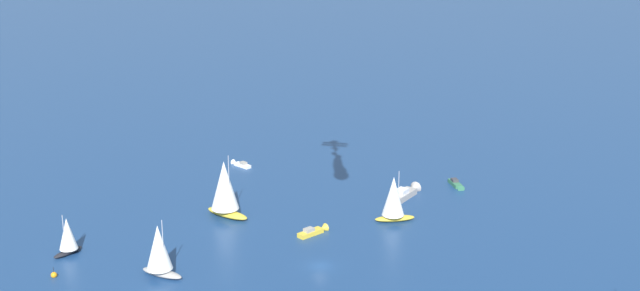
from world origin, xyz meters
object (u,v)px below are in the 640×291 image
(sailboat_far_port, at_px, (225,188))
(marker_buoy, at_px, (54,275))
(motorboat_ahead, at_px, (406,193))
(sailboat_outer_ring_a, at_px, (394,199))
(sailboat_trailing, at_px, (68,236))
(sailboat_near_centre, at_px, (159,250))
(motorboat_outer_ring_b, at_px, (240,164))
(motorboat_inshore, at_px, (314,231))
(motorboat_offshore, at_px, (456,184))

(sailboat_far_port, height_order, marker_buoy, sailboat_far_port)
(motorboat_ahead, height_order, sailboat_outer_ring_a, sailboat_outer_ring_a)
(sailboat_far_port, height_order, sailboat_trailing, sailboat_far_port)
(sailboat_near_centre, xyz_separation_m, motorboat_ahead, (10.51, 62.28, -4.12))
(motorboat_ahead, distance_m, motorboat_outer_ring_b, 45.88)
(sailboat_near_centre, xyz_separation_m, motorboat_outer_ring_b, (-34.53, 53.54, -4.49))
(marker_buoy, bearing_deg, motorboat_ahead, 71.79)
(motorboat_inshore, xyz_separation_m, motorboat_outer_ring_b, (-43.11, 21.28, -0.07))
(sailboat_trailing, bearing_deg, motorboat_inshore, 51.96)
(motorboat_ahead, distance_m, marker_buoy, 78.81)
(sailboat_outer_ring_a, bearing_deg, motorboat_inshore, -117.52)
(sailboat_near_centre, relative_size, sailboat_outer_ring_a, 0.99)
(sailboat_far_port, height_order, motorboat_offshore, sailboat_far_port)
(sailboat_near_centre, relative_size, motorboat_ahead, 0.98)
(motorboat_inshore, relative_size, motorboat_ahead, 0.65)
(motorboat_offshore, height_order, sailboat_outer_ring_a, sailboat_outer_ring_a)
(sailboat_trailing, bearing_deg, motorboat_outer_ring_b, 103.20)
(sailboat_trailing, height_order, marker_buoy, sailboat_trailing)
(motorboat_inshore, height_order, sailboat_trailing, sailboat_trailing)
(motorboat_inshore, height_order, sailboat_outer_ring_a, sailboat_outer_ring_a)
(sailboat_near_centre, bearing_deg, marker_buoy, -138.29)
(motorboat_inshore, height_order, motorboat_offshore, motorboat_inshore)
(motorboat_outer_ring_b, height_order, marker_buoy, marker_buoy)
(sailboat_far_port, xyz_separation_m, sailboat_outer_ring_a, (28.89, 20.84, -1.29))
(sailboat_far_port, bearing_deg, motorboat_outer_ring_b, 130.58)
(motorboat_offshore, relative_size, sailboat_outer_ring_a, 0.57)
(sailboat_trailing, relative_size, marker_buoy, 3.87)
(motorboat_offshore, bearing_deg, marker_buoy, -108.77)
(motorboat_inshore, xyz_separation_m, marker_buoy, (-22.70, -44.84, -0.16))
(sailboat_near_centre, distance_m, marker_buoy, 19.46)
(sailboat_near_centre, bearing_deg, motorboat_inshore, 75.11)
(motorboat_offshore, height_order, motorboat_ahead, motorboat_ahead)
(motorboat_offshore, bearing_deg, motorboat_outer_ring_b, -156.35)
(sailboat_far_port, xyz_separation_m, motorboat_outer_ring_b, (-22.48, 26.25, -5.83))
(motorboat_offshore, distance_m, sailboat_trailing, 88.77)
(marker_buoy, bearing_deg, sailboat_near_centre, 41.71)
(motorboat_offshore, height_order, motorboat_outer_ring_b, motorboat_offshore)
(sailboat_near_centre, distance_m, motorboat_inshore, 33.67)
(sailboat_trailing, distance_m, motorboat_ahead, 74.44)
(marker_buoy, bearing_deg, motorboat_inshore, 63.16)
(sailboat_trailing, distance_m, marker_buoy, 10.45)
(sailboat_trailing, xyz_separation_m, motorboat_outer_ring_b, (-13.78, 58.76, -3.23))
(sailboat_near_centre, bearing_deg, sailboat_outer_ring_a, 70.71)
(motorboat_offshore, xyz_separation_m, motorboat_ahead, (-5.33, -13.32, 0.33))
(motorboat_inshore, bearing_deg, marker_buoy, -116.84)
(sailboat_trailing, xyz_separation_m, motorboat_ahead, (31.26, 67.50, -2.86))
(motorboat_offshore, xyz_separation_m, sailboat_outer_ring_a, (1.00, -27.47, 4.51))
(motorboat_offshore, bearing_deg, sailboat_far_port, -120.00)
(motorboat_inshore, relative_size, sailboat_outer_ring_a, 0.66)
(motorboat_ahead, xyz_separation_m, sailboat_outer_ring_a, (6.33, -14.15, 4.17))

